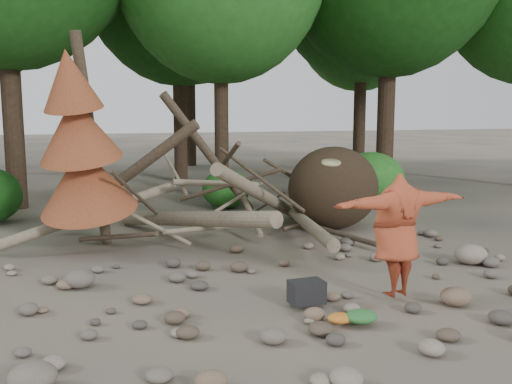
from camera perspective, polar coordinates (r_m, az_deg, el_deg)
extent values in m
plane|color=#514C44|center=(9.08, 3.65, -10.07)|extent=(120.00, 120.00, 0.00)
ellipsoid|color=#332619|center=(13.72, 7.75, 0.41)|extent=(2.20, 1.87, 1.98)
cylinder|color=gray|center=(12.18, -6.77, -2.68)|extent=(2.61, 5.11, 1.08)
cylinder|color=gray|center=(13.01, 0.66, -0.35)|extent=(3.18, 3.71, 1.90)
cylinder|color=brown|center=(12.80, -12.83, 1.56)|extent=(3.08, 1.91, 2.49)
cylinder|color=gray|center=(12.71, 5.04, -3.10)|extent=(1.13, 4.98, 0.43)
cylinder|color=brown|center=(13.21, -4.67, 3.69)|extent=(2.39, 1.03, 2.89)
cylinder|color=gray|center=(12.28, -16.27, -2.15)|extent=(3.71, 0.86, 1.20)
cylinder|color=#4C3F30|center=(11.88, -13.76, -4.37)|extent=(1.52, 1.70, 0.49)
cylinder|color=gray|center=(13.05, -2.11, -0.77)|extent=(1.57, 0.85, 0.69)
cylinder|color=#4C3F30|center=(13.94, 3.75, 1.47)|extent=(1.92, 1.25, 1.10)
cylinder|color=gray|center=(12.49, -8.14, 1.98)|extent=(0.37, 1.42, 0.85)
cylinder|color=#4C3F30|center=(12.71, 8.05, -4.07)|extent=(0.79, 2.54, 0.12)
cylinder|color=gray|center=(11.65, -5.30, -3.66)|extent=(1.78, 1.11, 0.29)
cylinder|color=#4C3F30|center=(11.91, -16.07, 4.81)|extent=(0.67, 1.13, 4.35)
cone|color=brown|center=(11.66, -16.69, 1.26)|extent=(2.06, 2.13, 1.86)
cone|color=brown|center=(11.38, -17.44, 6.12)|extent=(1.71, 1.78, 1.65)
cone|color=brown|center=(11.20, -18.14, 10.67)|extent=(1.23, 1.30, 1.41)
cylinder|color=#38281C|center=(17.78, -23.49, 12.88)|extent=(0.56, 0.56, 8.96)
cylinder|color=#38281C|center=(17.75, -3.51, 10.61)|extent=(0.44, 0.44, 7.14)
cylinder|color=#38281C|center=(20.57, 13.05, 13.33)|extent=(0.60, 0.60, 9.45)
cylinder|color=#38281C|center=(22.60, -7.69, 11.84)|extent=(0.52, 0.52, 8.54)
cylinder|color=#38281C|center=(24.52, 10.41, 11.01)|extent=(0.50, 0.50, 8.12)
cylinder|color=#38281C|center=(29.06, -6.65, 11.28)|extent=(0.54, 0.54, 8.75)
cylinder|color=#38281C|center=(31.39, 10.21, 10.15)|extent=(0.46, 0.46, 7.84)
ellipsoid|color=#22651D|center=(31.80, 10.41, 17.63)|extent=(7.17, 7.17, 8.60)
ellipsoid|color=#22651D|center=(16.49, -3.01, 0.30)|extent=(1.40, 1.40, 1.12)
ellipsoid|color=#2C7825|center=(17.19, 11.37, 1.28)|extent=(2.00, 2.00, 1.60)
imported|color=#A84125|center=(8.76, 13.88, -4.16)|extent=(2.33, 0.87, 1.85)
cylinder|color=#9A9062|center=(8.59, 7.54, 2.94)|extent=(0.37, 0.36, 0.12)
cube|color=black|center=(8.46, 5.08, -10.30)|extent=(0.52, 0.36, 0.33)
ellipsoid|color=#2B6D31|center=(7.88, 10.46, -12.48)|extent=(0.45, 0.37, 0.17)
ellipsoid|color=#C66C21|center=(7.84, 8.41, -12.71)|extent=(0.35, 0.29, 0.13)
ellipsoid|color=#6F665D|center=(6.54, -21.44, -16.82)|extent=(0.50, 0.45, 0.30)
ellipsoid|color=#795F4B|center=(8.98, 19.38, -9.84)|extent=(0.46, 0.42, 0.28)
ellipsoid|color=gray|center=(11.37, 20.69, -5.84)|extent=(0.61, 0.55, 0.37)
ellipsoid|color=#655D55|center=(9.72, -17.25, -8.29)|extent=(0.49, 0.44, 0.30)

